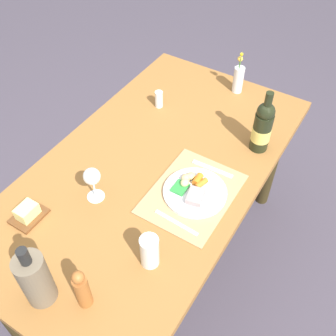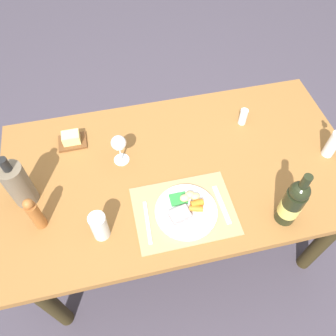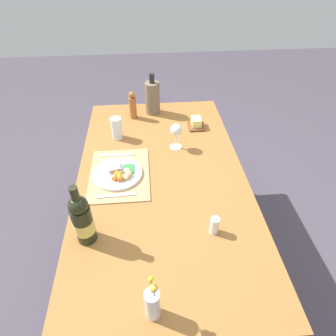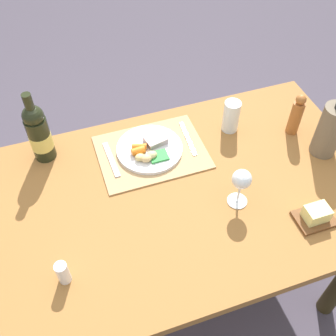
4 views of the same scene
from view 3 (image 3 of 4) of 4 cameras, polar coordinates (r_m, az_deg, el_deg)
The scene contains 14 objects.
ground_plane at distance 2.08m, azimuth -0.94°, elevation -16.96°, with size 8.00×8.00×0.00m, color #473F4B.
dining_table at distance 1.58m, azimuth -1.19°, elevation -4.49°, with size 1.60×0.88×0.74m.
placemat at distance 1.54m, azimuth -9.56°, elevation -1.19°, with size 0.41×0.31×0.01m, color tan.
dinner_plate at distance 1.52m, azimuth -9.80°, elevation -0.95°, with size 0.26×0.26×0.04m.
fork at distance 1.66m, azimuth -10.04°, elevation 2.56°, with size 0.01×0.19×0.01m, color silver.
knife at distance 1.42m, azimuth -10.18°, elevation -5.32°, with size 0.02×0.18×0.01m, color silver.
flower_vase at distance 1.03m, azimuth -3.06°, elevation -25.20°, with size 0.05×0.05×0.23m.
cooler_bottle at distance 2.00m, azimuth -3.09°, elevation 13.77°, with size 0.10×0.10×0.28m.
wine_bottle at distance 1.20m, azimuth -16.60°, elevation -9.76°, with size 0.08×0.08×0.30m.
wine_glass at distance 1.64m, azimuth 1.63°, elevation 7.35°, with size 0.07×0.07×0.16m.
butter_dish at distance 1.89m, azimuth 5.58°, elevation 8.83°, with size 0.13×0.10×0.06m.
water_tumbler at distance 1.78m, azimuth -10.10°, elevation 7.52°, with size 0.07×0.07×0.14m.
pepper_mill at distance 1.96m, azimuth -7.00°, elevation 12.15°, with size 0.05×0.05×0.19m.
salt_shaker at distance 1.25m, azimuth 9.18°, elevation -11.15°, with size 0.04×0.04×0.09m, color white.
Camera 3 is at (1.11, -0.06, 1.76)m, focal length 30.79 mm.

